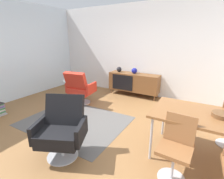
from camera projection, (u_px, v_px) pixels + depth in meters
name	position (u px, v px, depth m)	size (l,w,h in m)	color
ground_plane	(99.00, 129.00, 3.38)	(8.32, 8.32, 0.00)	olive
wall_back	(145.00, 51.00, 5.11)	(6.80, 0.12, 2.80)	white
wall_window_left	(1.00, 53.00, 4.50)	(0.12, 5.60, 2.80)	silver
sideboard	(134.00, 82.00, 5.26)	(1.60, 0.45, 0.72)	brown
vase_cobalt	(134.00, 71.00, 5.15)	(0.18, 0.18, 0.17)	navy
vase_sculptural_dark	(119.00, 69.00, 5.40)	(0.16, 0.16, 0.17)	black
dining_table	(211.00, 118.00, 2.33)	(1.60, 0.90, 0.74)	brown
wooden_bowl_on_table	(222.00, 115.00, 2.27)	(0.26, 0.26, 0.06)	brown
dining_chair_front_left	(176.00, 146.00, 2.10)	(0.42, 0.44, 0.86)	brown
lounge_chair_red	(80.00, 88.00, 4.58)	(0.78, 0.73, 0.95)	red
armchair_black_shell	(62.00, 127.00, 2.54)	(0.86, 0.84, 0.95)	black
side_table_round	(71.00, 86.00, 5.21)	(0.44, 0.44, 0.52)	white
fruit_bowl	(70.00, 79.00, 5.14)	(0.20, 0.20, 0.11)	#262628
area_rug	(75.00, 121.00, 3.70)	(2.20, 1.70, 0.01)	#595654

